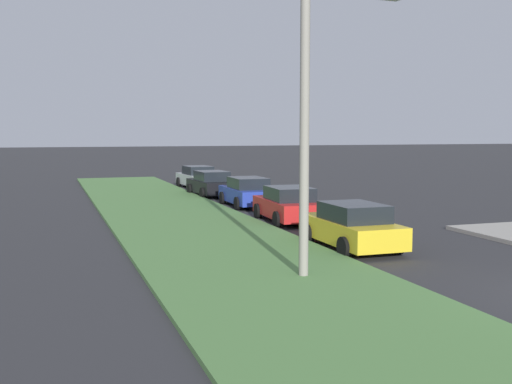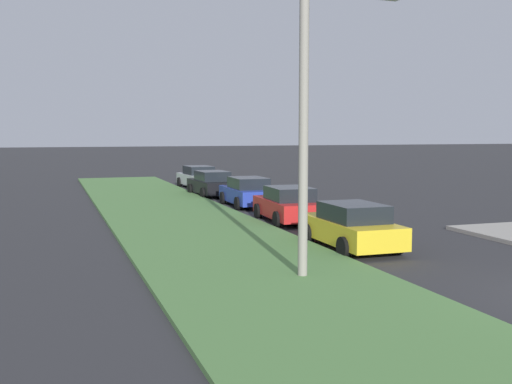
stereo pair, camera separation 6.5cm
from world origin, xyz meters
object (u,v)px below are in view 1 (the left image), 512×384
Objects in this scene: streetlight at (317,105)px; parked_car_black at (211,184)px; parked_car_silver at (197,177)px; parked_car_blue at (247,192)px; parked_car_red at (288,205)px; parked_car_yellow at (351,226)px.

parked_car_black is at bearing -7.30° from streetlight.
parked_car_black is 1.00× the size of parked_car_silver.
streetlight is at bearing 168.88° from parked_car_blue.
parked_car_silver is (10.87, -0.02, 0.00)m from parked_car_blue.
parked_car_yellow is at bearing -179.97° from parked_car_red.
streetlight reaches higher than parked_car_red.
parked_car_silver is 26.47m from streetlight.
parked_car_blue is at bearing -11.51° from streetlight.
parked_car_black is (17.22, 0.14, 0.00)m from parked_car_yellow.
parked_car_red is at bearing 179.94° from parked_car_blue.
parked_car_blue and parked_car_black have the same top height.
parked_car_yellow is at bearing -39.34° from streetlight.
parked_car_yellow is 0.98× the size of parked_car_black.
parked_car_yellow and parked_car_blue have the same top height.
parked_car_yellow is at bearing 177.68° from parked_car_black.
parked_car_yellow is 0.57× the size of streetlight.
parked_car_red is at bearing 179.29° from parked_car_black.
streetlight is at bearing 164.76° from parked_car_red.
streetlight is (-3.39, 2.78, 3.67)m from parked_car_yellow.
parked_car_yellow is at bearing 175.88° from parked_car_silver.
parked_car_red is (6.12, -0.26, 0.00)m from parked_car_yellow.
streetlight reaches higher than parked_car_yellow.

